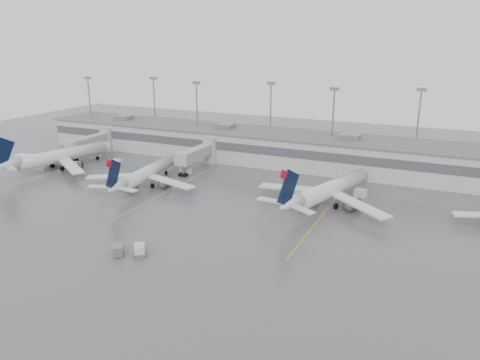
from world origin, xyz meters
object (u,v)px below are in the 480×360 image
at_px(baggage_tug, 140,252).
at_px(jet_mid_left, 145,174).
at_px(jet_far_left, 58,156).
at_px(jet_mid_right, 328,190).

bearing_deg(baggage_tug, jet_mid_left, 87.91).
relative_size(jet_far_left, baggage_tug, 10.14).
xyz_separation_m(jet_far_left, jet_mid_right, (70.19, 1.84, -0.05)).
distance_m(jet_far_left, baggage_tug, 59.36).
distance_m(jet_far_left, jet_mid_right, 70.22).
distance_m(jet_mid_left, baggage_tug, 35.94).
relative_size(jet_far_left, jet_mid_right, 1.03).
distance_m(jet_mid_left, jet_mid_right, 41.30).
height_order(jet_mid_right, baggage_tug, jet_mid_right).
bearing_deg(baggage_tug, jet_mid_right, 22.54).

